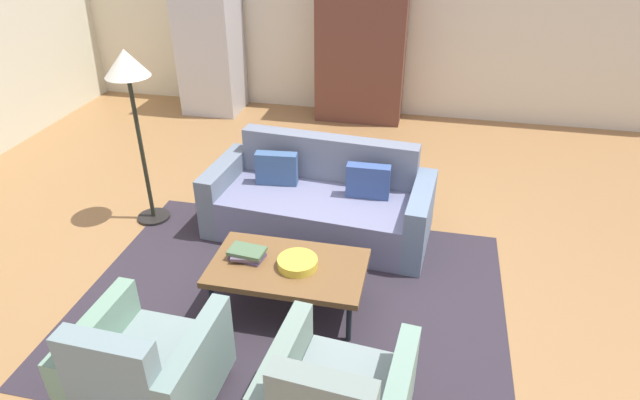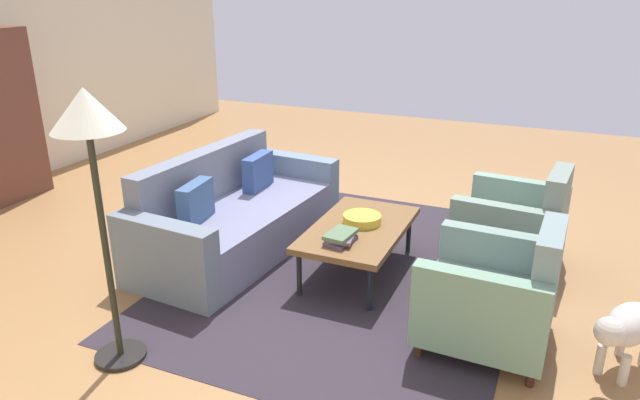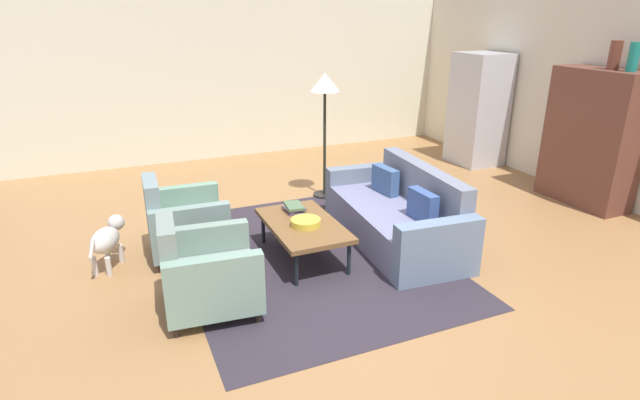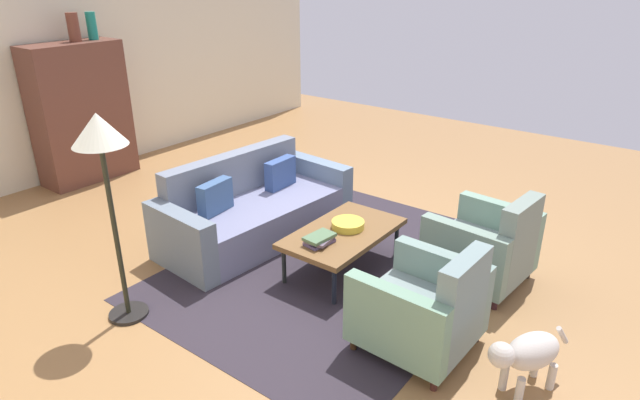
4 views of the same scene
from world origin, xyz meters
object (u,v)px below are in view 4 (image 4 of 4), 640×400
Objects in this scene: couch at (252,210)px; fruit_bowl at (348,224)px; cabinet at (81,113)px; floor_lamp at (102,150)px; armchair_left at (426,310)px; book_stack at (319,239)px; dog at (528,353)px; vase_round at (92,26)px; coffee_table at (343,234)px; armchair_right at (487,248)px; vase_tall at (73,27)px.

couch is 6.99× the size of fruit_bowl.
fruit_bowl is at bearing -88.00° from cabinet.
floor_lamp is at bearing 11.12° from couch.
armchair_left is 1.22m from book_stack.
book_stack is 0.45× the size of dog.
book_stack is at bearing -93.70° from cabinet.
fruit_bowl is (0.68, 1.17, 0.10)m from armchair_left.
vase_round reaches higher than floor_lamp.
armchair_right reaches higher than coffee_table.
vase_round is (0.62, 4.13, 1.52)m from book_stack.
book_stack is 0.85× the size of vase_round.
couch is at bearing 93.42° from fruit_bowl.
fruit_bowl is 0.41m from book_stack.
dog is at bearing -95.93° from vase_tall.
couch is 2.06m from floor_lamp.
coffee_table is 0.70× the size of floor_lamp.
armchair_right reaches higher than fruit_bowl.
coffee_table is 1.31m from armchair_left.
book_stack is (-0.33, 0.02, 0.08)m from coffee_table.
fruit_bowl is at bearing 0.00° from coffee_table.
armchair_right is 2.84× the size of fruit_bowl.
couch is 1.80× the size of coffee_table.
couch is at bearing 89.67° from coffee_table.
armchair_left is 5.60m from vase_tall.
vase_tall reaches higher than book_stack.
vase_round is at bearing 82.70° from armchair_left.
cabinet reaches higher than book_stack.
armchair_right is 5.59m from vase_tall.
dog is (-0.63, -6.07, -1.66)m from vase_tall.
dog is at bearing -87.50° from armchair_left.
armchair_left is at bearing -63.47° from dog.
armchair_right is 1.51m from book_stack.
vase_tall is (0.03, 4.16, 1.60)m from coffee_table.
vase_tall is at bearing 180.00° from vase_round.
dog reaches higher than coffee_table.
cabinet is at bearing 62.85° from floor_lamp.
cabinet is (-0.07, 4.16, 0.53)m from coffee_table.
armchair_right is 1.28m from fruit_bowl.
vase_tall is (-0.56, 5.32, 1.63)m from armchair_right.
armchair_left is at bearing -102.68° from book_stack.
couch is at bearing -74.88° from dog.
vase_round reaches higher than coffee_table.
fruit_bowl is 1.06× the size of book_stack.
armchair_left and armchair_right have the same top height.
coffee_table is 0.10m from fruit_bowl.
armchair_right is at bearing -82.92° from cabinet.
fruit_bowl is at bearing -3.38° from book_stack.
cabinet is (-0.07, 2.97, 0.61)m from couch.
cabinet is 6.12m from dog.
fruit_bowl is 0.17× the size of cabinet.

